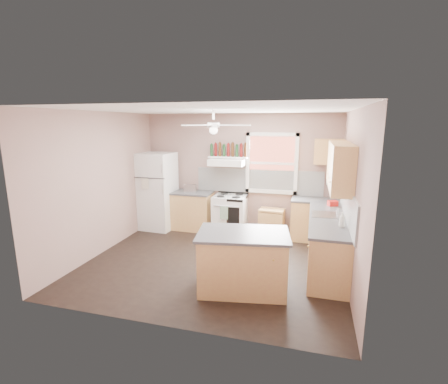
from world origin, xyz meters
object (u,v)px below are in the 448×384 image
(refrigerator, at_px, (157,191))
(stove, at_px, (230,214))
(cart, at_px, (271,223))
(island, at_px, (243,262))
(toaster, at_px, (190,188))

(refrigerator, height_order, stove, refrigerator)
(cart, height_order, island, island)
(stove, bearing_deg, island, -72.21)
(toaster, relative_size, cart, 0.51)
(refrigerator, xyz_separation_m, stove, (1.74, 0.16, -0.47))
(cart, relative_size, island, 0.43)
(stove, distance_m, cart, 0.97)
(cart, xyz_separation_m, island, (-0.11, -2.57, 0.16))
(refrigerator, xyz_separation_m, cart, (2.69, 0.21, -0.63))
(toaster, bearing_deg, island, -70.26)
(toaster, height_order, stove, toaster)
(refrigerator, relative_size, stove, 2.10)
(refrigerator, bearing_deg, stove, 7.90)
(stove, xyz_separation_m, island, (0.85, -2.52, 0.00))
(island, bearing_deg, stove, 99.02)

